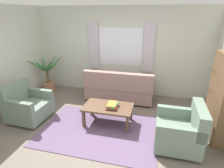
# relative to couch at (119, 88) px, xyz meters

# --- Properties ---
(ground_plane) EXTENTS (6.24, 6.24, 0.00)m
(ground_plane) POSITION_rel_couch_xyz_m (-0.11, -1.59, -0.37)
(ground_plane) COLOR #6B6056
(wall_back) EXTENTS (5.32, 0.12, 2.60)m
(wall_back) POSITION_rel_couch_xyz_m (-0.11, 0.67, 0.93)
(wall_back) COLOR beige
(wall_back) RESTS_ON ground_plane
(window_with_curtains) EXTENTS (1.98, 0.07, 1.40)m
(window_with_curtains) POSITION_rel_couch_xyz_m (-0.11, 0.59, 1.08)
(window_with_curtains) COLOR white
(area_rug) EXTENTS (2.48, 1.72, 0.01)m
(area_rug) POSITION_rel_couch_xyz_m (-0.11, -1.59, -0.36)
(area_rug) COLOR #604C6B
(area_rug) RESTS_ON ground_plane
(couch) EXTENTS (1.90, 0.82, 0.92)m
(couch) POSITION_rel_couch_xyz_m (0.00, 0.00, 0.00)
(couch) COLOR gray
(couch) RESTS_ON ground_plane
(armchair_left) EXTENTS (0.85, 0.87, 0.88)m
(armchair_left) POSITION_rel_couch_xyz_m (-1.90, -1.53, -0.01)
(armchair_left) COLOR slate
(armchair_left) RESTS_ON ground_plane
(armchair_right) EXTENTS (0.83, 0.85, 0.88)m
(armchair_right) POSITION_rel_couch_xyz_m (1.54, -1.69, -0.01)
(armchair_right) COLOR slate
(armchair_right) RESTS_ON ground_plane
(coffee_table) EXTENTS (1.10, 0.64, 0.44)m
(coffee_table) POSITION_rel_couch_xyz_m (0.01, -1.26, 0.01)
(coffee_table) COLOR brown
(coffee_table) RESTS_ON ground_plane
(book_stack_on_table) EXTENTS (0.28, 0.34, 0.10)m
(book_stack_on_table) POSITION_rel_couch_xyz_m (0.11, -1.28, 0.12)
(book_stack_on_table) COLOR orange
(book_stack_on_table) RESTS_ON coffee_table
(potted_plant) EXTENTS (0.94, 1.05, 1.18)m
(potted_plant) POSITION_rel_couch_xyz_m (-2.33, 0.07, 0.16)
(potted_plant) COLOR #9E6B4C
(potted_plant) RESTS_ON ground_plane
(bookshelf) EXTENTS (0.30, 0.94, 1.72)m
(bookshelf) POSITION_rel_couch_xyz_m (2.24, -1.16, 0.52)
(bookshelf) COLOR brown
(bookshelf) RESTS_ON ground_plane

